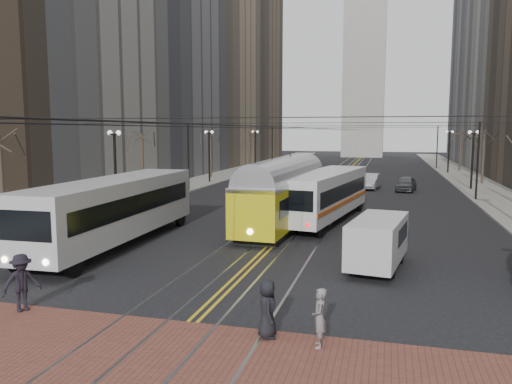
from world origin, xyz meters
The scene contains 22 objects.
ground centered at (0.00, 0.00, 0.00)m, with size 260.00×260.00×0.00m, color black.
sidewalk_left centered at (-15.00, 45.00, 0.07)m, with size 5.00×140.00×0.15m, color gray.
sidewalk_right centered at (15.00, 45.00, 0.07)m, with size 5.00×140.00×0.15m, color gray.
crosswalk_band centered at (0.00, -4.00, 0.01)m, with size 25.00×6.00×0.01m, color brown.
streetcar_rails centered at (0.00, 45.00, 0.00)m, with size 4.80×130.00×0.02m, color gray.
centre_lines centered at (0.00, 45.00, 0.01)m, with size 0.42×130.00×0.01m, color gold.
building_left_mid centered at (-25.50, 46.00, 17.00)m, with size 16.00×20.00×34.00m, color slate.
building_left_midfar centered at (-27.50, 66.00, 26.00)m, with size 20.00×20.00×52.00m, color gray.
building_left_far centered at (-25.50, 86.00, 20.00)m, with size 16.00×20.00×40.00m, color brown.
building_right_far centered at (25.50, 86.00, 20.00)m, with size 16.00×20.00×40.00m, color slate.
lamp_posts centered at (0.00, 28.75, 2.80)m, with size 27.60×57.20×5.60m.
street_trees centered at (0.00, 35.25, 2.80)m, with size 31.68×53.28×5.60m.
trolley_wires centered at (0.00, 34.83, 3.77)m, with size 25.96×120.00×6.60m.
transit_bus centered at (-7.77, 7.79, 1.70)m, with size 2.84×13.63×3.41m, color #B8B8B8.
streetcar centered at (-0.50, 15.48, 1.62)m, with size 2.55×13.75×3.24m, color gold.
rear_bus centered at (1.80, 17.34, 1.61)m, with size 2.68×12.34×3.22m, color silver.
cargo_van centered at (5.36, 6.68, 1.08)m, with size 1.88×4.89×2.16m, color #BCBCBC.
sedan_grey centered at (7.48, 35.73, 0.72)m, with size 1.71×4.25×1.45m, color #43484C.
sedan_silver centered at (4.00, 36.84, 0.78)m, with size 1.64×4.71×1.55m, color #A6A9AE.
pedestrian_a centered at (2.49, -1.50, 0.85)m, with size 0.82×0.53×1.67m, color black.
pedestrian_b centered at (4.00, -1.76, 0.83)m, with size 0.60×0.39×1.63m, color slate.
pedestrian_d centered at (-5.71, -1.50, 0.96)m, with size 1.22×0.70×1.89m, color black.
Camera 1 is at (5.65, -14.72, 5.85)m, focal length 35.00 mm.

